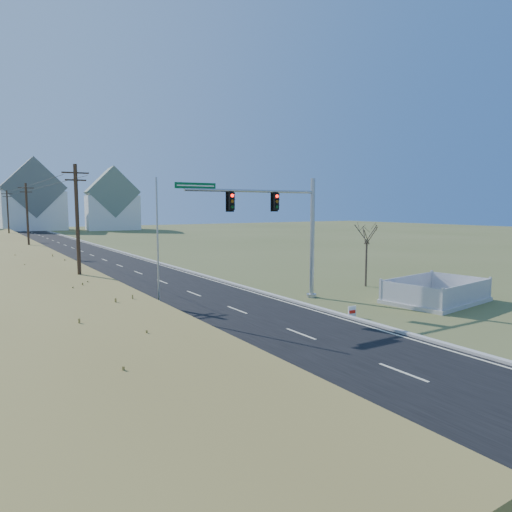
% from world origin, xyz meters
% --- Properties ---
extents(ground, '(260.00, 260.00, 0.00)m').
position_xyz_m(ground, '(0.00, 0.00, 0.00)').
color(ground, '#51592B').
rests_on(ground, ground).
extents(road, '(8.00, 180.00, 0.06)m').
position_xyz_m(road, '(0.00, 50.00, 0.03)').
color(road, black).
rests_on(road, ground).
extents(curb, '(0.30, 180.00, 0.18)m').
position_xyz_m(curb, '(4.15, 50.00, 0.09)').
color(curb, '#B2AFA8').
rests_on(curb, ground).
extents(utility_pole_near, '(1.80, 0.26, 9.00)m').
position_xyz_m(utility_pole_near, '(-6.50, 15.00, 4.68)').
color(utility_pole_near, '#422D1E').
rests_on(utility_pole_near, ground).
extents(utility_pole_mid, '(1.80, 0.26, 9.00)m').
position_xyz_m(utility_pole_mid, '(-6.50, 45.00, 4.68)').
color(utility_pole_mid, '#422D1E').
rests_on(utility_pole_mid, ground).
extents(utility_pole_far, '(1.80, 0.26, 9.00)m').
position_xyz_m(utility_pole_far, '(-6.50, 75.00, 4.68)').
color(utility_pole_far, '#422D1E').
rests_on(utility_pole_far, ground).
extents(condo_n, '(15.27, 10.20, 18.54)m').
position_xyz_m(condo_n, '(2.00, 112.00, 7.61)').
color(condo_n, white).
rests_on(condo_n, ground).
extents(condo_ne, '(14.12, 10.51, 16.52)m').
position_xyz_m(condo_ne, '(20.00, 104.00, 6.84)').
color(condo_ne, white).
rests_on(condo_ne, ground).
extents(traffic_signal_mast, '(9.95, 0.68, 7.92)m').
position_xyz_m(traffic_signal_mast, '(4.36, 4.87, 4.79)').
color(traffic_signal_mast, '#9EA0A5').
rests_on(traffic_signal_mast, ground).
extents(fence_enclosure, '(6.86, 5.11, 1.46)m').
position_xyz_m(fence_enclosure, '(11.95, -0.66, 0.29)').
color(fence_enclosure, '#B7B5AD').
rests_on(fence_enclosure, ground).
extents(open_sign, '(0.51, 0.12, 0.62)m').
position_xyz_m(open_sign, '(4.50, -0.80, 0.33)').
color(open_sign, white).
rests_on(open_sign, ground).
extents(flagpole, '(0.34, 0.34, 7.65)m').
position_xyz_m(flagpole, '(-4.30, 5.22, 3.05)').
color(flagpole, '#B7B5AD').
rests_on(flagpole, ground).
extents(bare_tree, '(1.94, 1.94, 5.13)m').
position_xyz_m(bare_tree, '(12.47, 5.88, 4.13)').
color(bare_tree, '#4C3F33').
rests_on(bare_tree, ground).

